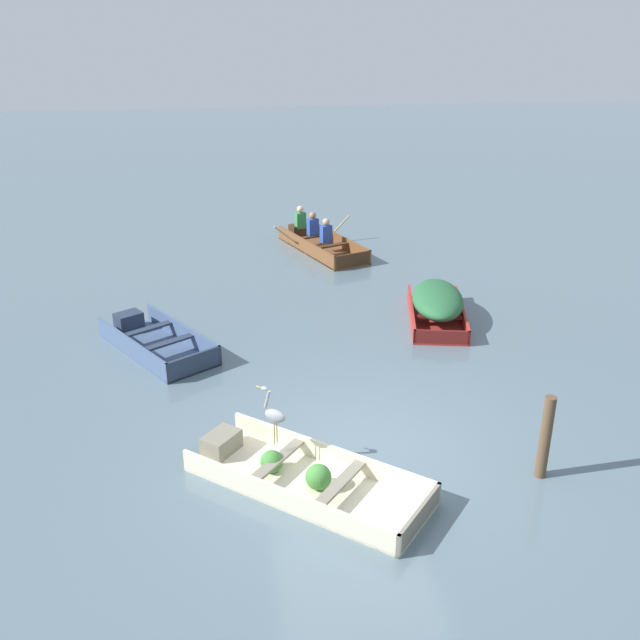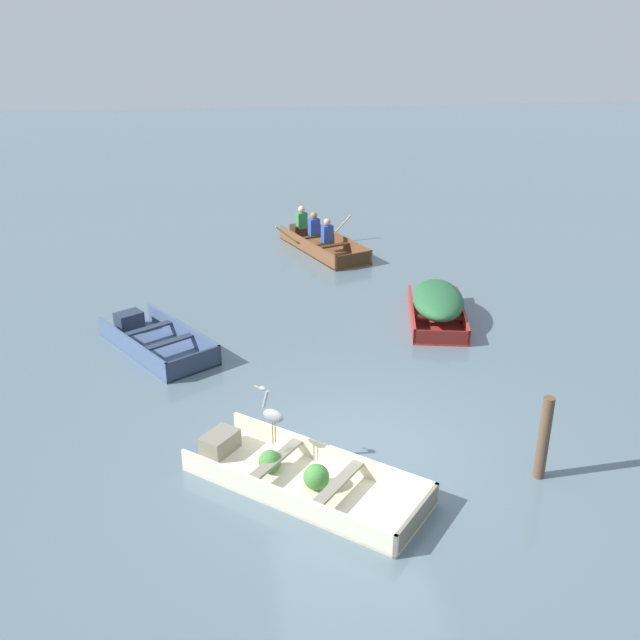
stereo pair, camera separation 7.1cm
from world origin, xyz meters
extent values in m
plane|color=slate|center=(0.00, 0.00, 0.00)|extent=(80.00, 80.00, 0.00)
cube|color=beige|center=(-0.83, -0.66, 0.02)|extent=(3.29, 3.02, 0.04)
cube|color=beige|center=(-1.20, -1.10, 0.16)|extent=(2.55, 2.14, 0.33)
cube|color=beige|center=(-0.47, -0.22, 0.16)|extent=(2.55, 2.14, 0.33)
cube|color=gray|center=(0.41, -1.69, 0.16)|extent=(0.81, 0.95, 0.33)
cube|color=gray|center=(-1.96, 0.28, 0.18)|extent=(0.62, 0.64, 0.29)
cube|color=gray|center=(-1.21, -0.34, 0.24)|extent=(0.83, 0.94, 0.04)
cube|color=gray|center=(-0.46, -0.97, 0.24)|extent=(0.83, 0.94, 0.04)
sphere|color=#428438|center=(-1.28, -0.30, 0.20)|extent=(0.31, 0.31, 0.31)
sphere|color=#428438|center=(-0.70, -0.76, 0.21)|extent=(0.35, 0.35, 0.35)
cube|color=#475B7F|center=(-3.09, 3.87, 0.02)|extent=(2.36, 2.81, 0.04)
cube|color=#475B7F|center=(-3.54, 3.58, 0.19)|extent=(1.47, 2.24, 0.39)
cube|color=#475B7F|center=(-2.65, 4.16, 0.19)|extent=(1.47, 2.24, 0.39)
cube|color=#273246|center=(-2.39, 2.79, 0.19)|extent=(0.96, 0.64, 0.39)
cube|color=#273246|center=(-3.71, 4.82, 0.21)|extent=(0.61, 0.57, 0.35)
cube|color=#273246|center=(-3.31, 4.20, 0.29)|extent=(0.93, 0.68, 0.04)
cube|color=#273246|center=(-2.88, 3.54, 0.29)|extent=(0.93, 0.68, 0.04)
cube|color=#AD2D28|center=(2.46, 4.49, 0.02)|extent=(1.55, 2.60, 0.04)
cube|color=#AD2D28|center=(1.96, 4.60, 0.15)|extent=(0.55, 2.39, 0.31)
cube|color=#AD2D28|center=(2.96, 4.39, 0.15)|extent=(0.55, 2.39, 0.31)
cube|color=maroon|center=(2.21, 3.33, 0.15)|extent=(1.06, 0.27, 0.31)
cube|color=maroon|center=(2.67, 5.51, 0.17)|extent=(0.55, 0.45, 0.28)
cube|color=maroon|center=(2.53, 4.85, 0.23)|extent=(0.98, 0.36, 0.04)
cube|color=maroon|center=(2.38, 4.14, 0.23)|extent=(0.98, 0.36, 0.04)
ellipsoid|color=#286038|center=(2.46, 4.49, 0.46)|extent=(1.41, 2.16, 0.51)
cube|color=brown|center=(0.80, 9.34, 0.02)|extent=(2.09, 3.28, 0.04)
cube|color=brown|center=(0.33, 9.16, 0.19)|extent=(1.16, 2.92, 0.37)
cube|color=brown|center=(1.27, 9.52, 0.19)|extent=(1.16, 2.92, 0.37)
cube|color=#3F2716|center=(1.35, 7.92, 0.19)|extent=(1.00, 0.42, 0.37)
cube|color=#3F2716|center=(0.31, 10.63, 0.21)|extent=(0.57, 0.51, 0.34)
cube|color=#3F2716|center=(0.63, 9.78, 0.28)|extent=(0.95, 0.49, 0.04)
cube|color=#3F2716|center=(0.97, 8.91, 0.28)|extent=(0.95, 0.49, 0.04)
cube|color=#2D4CA5|center=(0.86, 9.17, 0.52)|extent=(0.33, 0.27, 0.44)
sphere|color=tan|center=(0.86, 9.17, 0.84)|extent=(0.18, 0.18, 0.18)
cube|color=#2D4CA5|center=(0.61, 9.85, 0.52)|extent=(0.33, 0.27, 0.44)
sphere|color=#9E7051|center=(0.61, 9.85, 0.84)|extent=(0.18, 0.18, 0.18)
cube|color=#338C4C|center=(0.35, 10.53, 0.52)|extent=(0.33, 0.27, 0.44)
sphere|color=beige|center=(0.35, 10.53, 0.84)|extent=(0.18, 0.18, 0.18)
cylinder|color=tan|center=(-0.17, 9.56, 0.42)|extent=(0.61, 0.27, 0.55)
cylinder|color=tan|center=(1.38, 10.15, 0.42)|extent=(0.61, 0.27, 0.55)
cylinder|color=olive|center=(-1.23, -0.18, 0.56)|extent=(0.02, 0.02, 0.35)
cylinder|color=olive|center=(-1.19, -0.14, 0.56)|extent=(0.02, 0.02, 0.35)
ellipsoid|color=#93999E|center=(-1.21, -0.16, 0.83)|extent=(0.34, 0.31, 0.18)
cylinder|color=#93999E|center=(-1.30, -0.08, 1.05)|extent=(0.12, 0.11, 0.28)
ellipsoid|color=#93999E|center=(-1.33, -0.06, 1.20)|extent=(0.12, 0.12, 0.06)
cone|color=gold|center=(-1.40, -0.01, 1.20)|extent=(0.09, 0.08, 0.02)
cylinder|color=brown|center=(2.34, -0.86, 0.61)|extent=(0.15, 0.15, 1.23)
camera|label=1|loc=(-1.76, -8.43, 5.84)|focal=40.00mm
camera|label=2|loc=(-1.69, -8.44, 5.84)|focal=40.00mm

